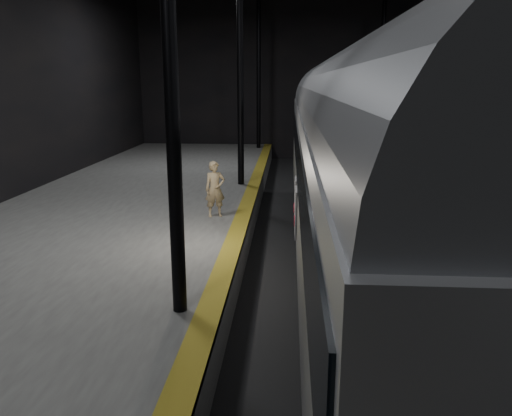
{
  "coord_description": "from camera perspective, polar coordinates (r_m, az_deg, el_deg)",
  "views": [
    {
      "loc": [
        -1.8,
        -12.52,
        5.16
      ],
      "look_at": [
        -2.63,
        -0.04,
        2.0
      ],
      "focal_mm": 35.0,
      "sensor_mm": 36.0,
      "label": 1
    }
  ],
  "objects": [
    {
      "name": "woman",
      "position": [
        15.79,
        -4.7,
        2.16
      ],
      "size": [
        0.75,
        0.63,
        1.77
      ],
      "primitive_type": "imported",
      "rotation": [
        0.0,
        0.0,
        0.36
      ],
      "color": "tan",
      "rests_on": "platform_left"
    },
    {
      "name": "tactile_strip",
      "position": [
        13.27,
        -2.66,
        -4.08
      ],
      "size": [
        0.5,
        43.8,
        0.01
      ],
      "primitive_type": "cube",
      "color": "brown",
      "rests_on": "platform_left"
    },
    {
      "name": "ground",
      "position": [
        13.66,
        11.22,
        -8.3
      ],
      "size": [
        44.0,
        44.0,
        0.0
      ],
      "primitive_type": "plane",
      "color": "black",
      "rests_on": "ground"
    },
    {
      "name": "platform_left",
      "position": [
        14.52,
        -19.61,
        -5.39
      ],
      "size": [
        9.0,
        43.8,
        1.0
      ],
      "primitive_type": "cube",
      "color": "#4C4C49",
      "rests_on": "ground"
    },
    {
      "name": "track",
      "position": [
        13.63,
        11.23,
        -8.03
      ],
      "size": [
        2.4,
        43.0,
        0.24
      ],
      "color": "#3F3328",
      "rests_on": "ground"
    },
    {
      "name": "train",
      "position": [
        12.95,
        11.82,
        5.46
      ],
      "size": [
        3.27,
        21.88,
        5.85
      ],
      "color": "#9B9DA3",
      "rests_on": "ground"
    }
  ]
}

